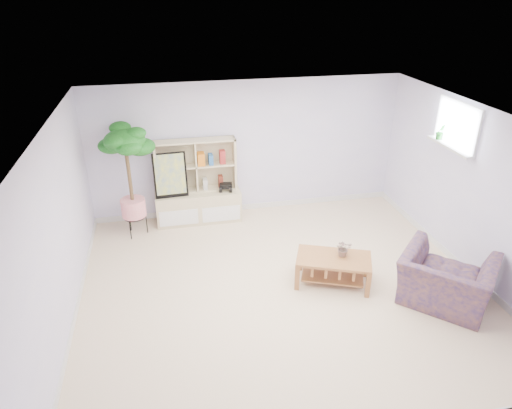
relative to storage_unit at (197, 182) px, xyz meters
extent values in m
cube|color=beige|center=(0.93, -2.24, -0.74)|extent=(5.50, 5.00, 0.01)
cube|color=white|center=(0.93, -2.24, 1.66)|extent=(5.50, 5.00, 0.01)
cube|color=silver|center=(0.93, 0.26, 0.46)|extent=(5.50, 0.01, 2.40)
cube|color=silver|center=(0.93, -4.74, 0.46)|extent=(5.50, 0.01, 2.40)
cube|color=silver|center=(-1.82, -2.24, 0.46)|extent=(0.01, 5.00, 2.40)
cube|color=silver|center=(3.68, -2.24, 0.46)|extent=(0.01, 5.00, 2.40)
cube|color=silver|center=(3.60, -1.64, 0.94)|extent=(0.14, 1.00, 0.04)
imported|color=#1A7922|center=(1.80, -2.26, -0.20)|extent=(0.25, 0.23, 0.24)
imported|color=navy|center=(2.93, -3.02, -0.32)|extent=(1.47, 1.47, 0.82)
imported|color=#0E5210|center=(3.60, -1.35, 1.08)|extent=(0.15, 0.13, 0.24)
camera|label=1|loc=(-0.50, -7.29, 3.13)|focal=32.00mm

